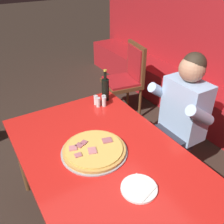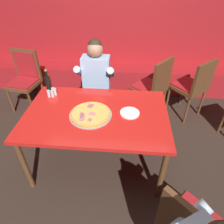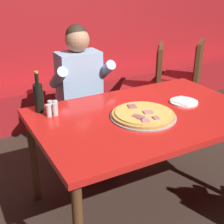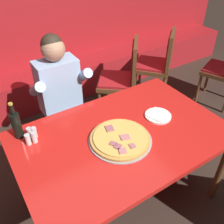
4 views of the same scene
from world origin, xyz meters
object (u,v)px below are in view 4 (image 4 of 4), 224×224
object	(u,v)px
shaker_black_pepper	(28,140)
dining_chair_far_left	(159,61)
beer_bottle	(16,125)
shaker_red_pepper_flakes	(34,138)
pizza	(120,139)
main_dining_table	(122,141)
shaker_oregano	(35,133)
plate_white_paper	(158,116)
diner_seated_blue_shirt	(63,97)
dining_chair_side_aisle	(124,75)
shaker_parmesan	(30,133)

from	to	relation	value
shaker_black_pepper	dining_chair_far_left	world-z (taller)	dining_chair_far_left
beer_bottle	shaker_red_pepper_flakes	world-z (taller)	beer_bottle
pizza	shaker_black_pepper	size ratio (longest dim) A/B	5.22
main_dining_table	shaker_red_pepper_flakes	bearing A→B (deg)	154.58
main_dining_table	shaker_oregano	bearing A→B (deg)	149.92
plate_white_paper	diner_seated_blue_shirt	distance (m)	0.91
diner_seated_blue_shirt	dining_chair_side_aisle	size ratio (longest dim) A/B	1.27
shaker_red_pepper_flakes	plate_white_paper	bearing A→B (deg)	-14.97
main_dining_table	shaker_oregano	size ratio (longest dim) A/B	17.85
pizza	dining_chair_far_left	size ratio (longest dim) A/B	0.46
shaker_black_pepper	beer_bottle	bearing A→B (deg)	104.85
shaker_red_pepper_flakes	diner_seated_blue_shirt	bearing A→B (deg)	50.43
plate_white_paper	beer_bottle	distance (m)	1.06
shaker_oregano	shaker_red_pepper_flakes	distance (m)	0.05
shaker_parmesan	dining_chair_side_aisle	distance (m)	1.47
dining_chair_side_aisle	shaker_red_pepper_flakes	bearing A→B (deg)	-150.17
shaker_oregano	dining_chair_far_left	size ratio (longest dim) A/B	0.09
main_dining_table	shaker_oregano	world-z (taller)	shaker_oregano
shaker_oregano	shaker_red_pepper_flakes	xyz separation A→B (m)	(-0.02, -0.05, 0.00)
shaker_parmesan	beer_bottle	bearing A→B (deg)	139.34
plate_white_paper	shaker_black_pepper	world-z (taller)	shaker_black_pepper
shaker_parmesan	shaker_red_pepper_flakes	size ratio (longest dim) A/B	1.00
pizza	diner_seated_blue_shirt	world-z (taller)	diner_seated_blue_shirt
diner_seated_blue_shirt	dining_chair_far_left	bearing A→B (deg)	10.61
shaker_black_pepper	dining_chair_far_left	bearing A→B (deg)	22.44
pizza	shaker_oregano	bearing A→B (deg)	143.70
pizza	diner_seated_blue_shirt	size ratio (longest dim) A/B	0.35
shaker_oregano	dining_chair_side_aisle	xyz separation A→B (m)	(1.26, 0.69, -0.23)
main_dining_table	shaker_black_pepper	distance (m)	0.67
shaker_oregano	beer_bottle	bearing A→B (deg)	143.50
dining_chair_side_aisle	dining_chair_far_left	bearing A→B (deg)	5.87
plate_white_paper	dining_chair_side_aisle	distance (m)	1.06
main_dining_table	dining_chair_side_aisle	xyz separation A→B (m)	(0.72, 1.00, -0.12)
beer_bottle	dining_chair_far_left	distance (m)	2.09
main_dining_table	shaker_oregano	xyz separation A→B (m)	(-0.54, 0.31, 0.11)
dining_chair_side_aisle	shaker_oregano	bearing A→B (deg)	-151.50
main_dining_table	shaker_parmesan	world-z (taller)	shaker_parmesan
shaker_black_pepper	shaker_red_pepper_flakes	world-z (taller)	same
shaker_parmesan	diner_seated_blue_shirt	world-z (taller)	diner_seated_blue_shirt
diner_seated_blue_shirt	dining_chair_side_aisle	world-z (taller)	diner_seated_blue_shirt
shaker_black_pepper	diner_seated_blue_shirt	size ratio (longest dim) A/B	0.07
main_dining_table	dining_chair_far_left	xyz separation A→B (m)	(1.32, 1.06, -0.12)
dining_chair_far_left	pizza	bearing A→B (deg)	-141.01
shaker_red_pepper_flakes	diner_seated_blue_shirt	distance (m)	0.69
plate_white_paper	pizza	bearing A→B (deg)	-170.75
main_dining_table	shaker_oregano	distance (m)	0.64
shaker_oregano	diner_seated_blue_shirt	distance (m)	0.64
shaker_parmesan	dining_chair_far_left	size ratio (longest dim) A/B	0.09
plate_white_paper	dining_chair_far_left	xyz separation A→B (m)	(0.96, 1.04, -0.20)
pizza	beer_bottle	distance (m)	0.73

